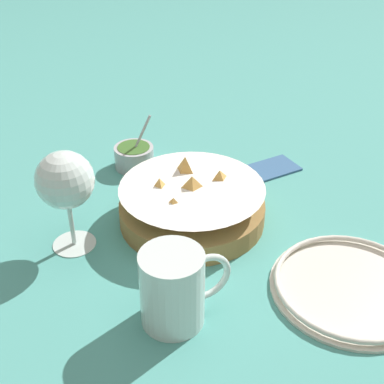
# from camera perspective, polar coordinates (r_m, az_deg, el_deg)

# --- Properties ---
(ground_plane) EXTENTS (4.00, 4.00, 0.00)m
(ground_plane) POSITION_cam_1_polar(r_m,az_deg,el_deg) (0.87, 0.75, -3.52)
(ground_plane) COLOR teal
(food_basket) EXTENTS (0.24, 0.24, 0.09)m
(food_basket) POSITION_cam_1_polar(r_m,az_deg,el_deg) (0.87, -0.07, -1.28)
(food_basket) COLOR olive
(food_basket) RESTS_ON ground_plane
(sauce_cup) EXTENTS (0.08, 0.08, 0.10)m
(sauce_cup) POSITION_cam_1_polar(r_m,az_deg,el_deg) (1.03, -6.19, 3.87)
(sauce_cup) COLOR #B7B7BC
(sauce_cup) RESTS_ON ground_plane
(wine_glass) EXTENTS (0.09, 0.09, 0.16)m
(wine_glass) POSITION_cam_1_polar(r_m,az_deg,el_deg) (0.79, -13.37, 0.97)
(wine_glass) COLOR silver
(wine_glass) RESTS_ON ground_plane
(beer_mug) EXTENTS (0.12, 0.08, 0.11)m
(beer_mug) POSITION_cam_1_polar(r_m,az_deg,el_deg) (0.69, -1.96, -10.46)
(beer_mug) COLOR silver
(beer_mug) RESTS_ON ground_plane
(side_plate) EXTENTS (0.23, 0.23, 0.01)m
(side_plate) POSITION_cam_1_polar(r_m,az_deg,el_deg) (0.78, 16.65, -9.56)
(side_plate) COLOR silver
(side_plate) RESTS_ON ground_plane
(napkin) EXTENTS (0.11, 0.07, 0.01)m
(napkin) POSITION_cam_1_polar(r_m,az_deg,el_deg) (1.03, 8.35, 2.55)
(napkin) COLOR #38608E
(napkin) RESTS_ON ground_plane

